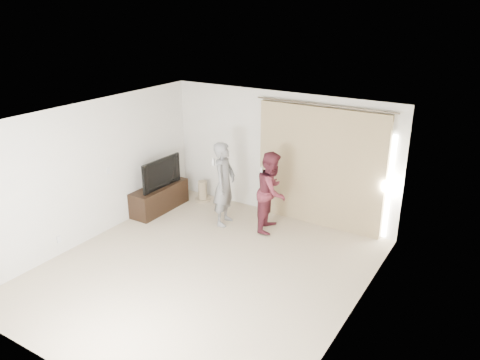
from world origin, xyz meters
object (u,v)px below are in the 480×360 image
object	(u,v)px
tv_console	(159,198)
person_woman	(272,191)
person_man	(224,184)
tv	(158,172)

from	to	relation	value
tv_console	person_woman	bearing A→B (deg)	10.40
tv_console	person_man	distance (m)	1.68
tv	person_man	bearing A→B (deg)	-81.60
person_man	tv	bearing A→B (deg)	-173.36
tv_console	person_man	size ratio (longest dim) A/B	0.83
tv	person_man	world-z (taller)	person_man
tv_console	person_woman	size ratio (longest dim) A/B	0.89
tv	person_woman	distance (m)	2.54
tv_console	person_man	world-z (taller)	person_man
person_man	person_woman	bearing A→B (deg)	16.55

